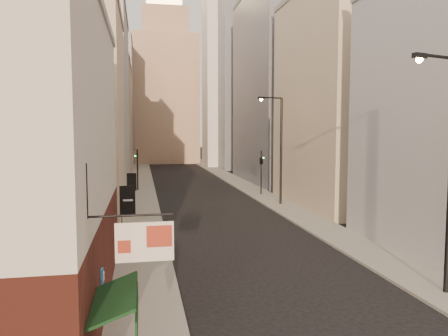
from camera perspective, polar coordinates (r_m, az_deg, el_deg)
sidewalk_left at (r=64.39m, az=-10.63°, el=-1.53°), size 3.00×140.00×0.15m
sidewalk_right at (r=65.69m, az=0.78°, el=-1.32°), size 3.00×140.00×0.15m
near_building_left at (r=18.57m, az=-24.55°, el=0.80°), size 8.30×23.04×12.30m
left_bldg_beige at (r=35.42m, az=-19.70°, el=5.91°), size 8.00×12.00×16.00m
left_bldg_grey at (r=51.36m, az=-16.98°, el=7.82°), size 8.00×16.00×20.00m
left_bldg_tan at (r=69.22m, az=-15.33°, el=5.81°), size 8.00×18.00×17.00m
left_bldg_wingrid at (r=89.28m, az=-14.36°, el=7.84°), size 8.00×20.00×24.00m
right_bldg_beige at (r=43.27m, az=14.84°, el=8.45°), size 8.00×16.00×20.00m
right_bldg_wingrid at (r=62.11m, az=6.80°, el=10.23°), size 8.00×20.00×26.00m
highrise at (r=92.25m, az=5.13°, el=16.43°), size 21.00×23.00×51.20m
clock_tower at (r=101.68m, az=-7.69°, el=10.76°), size 14.00×14.00×44.90m
white_tower at (r=89.28m, az=0.03°, el=12.25°), size 8.00×8.00×41.50m
streetlamp_near at (r=20.82m, az=27.16°, el=0.69°), size 2.62×0.99×10.28m
streetlamp_mid at (r=41.99m, az=7.17°, el=3.10°), size 2.64×0.97×10.34m
traffic_light_left at (r=52.95m, az=-11.25°, el=0.88°), size 0.60×0.53×5.00m
traffic_light_right at (r=48.40m, az=4.90°, el=0.98°), size 0.66×0.66×5.00m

